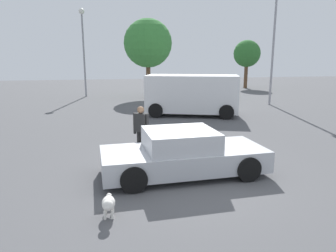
{
  "coord_description": "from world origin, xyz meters",
  "views": [
    {
      "loc": [
        -2.13,
        -7.36,
        3.05
      ],
      "look_at": [
        -0.09,
        2.3,
        0.9
      ],
      "focal_mm": 33.38,
      "sensor_mm": 36.0,
      "label": 1
    }
  ],
  "objects": [
    {
      "name": "sedan_foreground",
      "position": [
        -0.12,
        0.3,
        0.57
      ],
      "size": [
        4.35,
        2.0,
        1.22
      ],
      "rotation": [
        0.0,
        0.0,
        0.03
      ],
      "color": "#B7BABF",
      "rests_on": "ground_plane"
    },
    {
      "name": "light_post_mid",
      "position": [
        -3.42,
        18.83,
        4.58
      ],
      "size": [
        0.44,
        0.44,
        6.81
      ],
      "color": "gray",
      "rests_on": "ground_plane"
    },
    {
      "name": "tree_back_left",
      "position": [
        12.55,
        23.03,
        3.48
      ],
      "size": [
        2.72,
        2.72,
        4.87
      ],
      "color": "brown",
      "rests_on": "ground_plane"
    },
    {
      "name": "tree_back_center",
      "position": [
        1.48,
        17.23,
        4.16
      ],
      "size": [
        3.71,
        3.71,
        6.03
      ],
      "color": "brown",
      "rests_on": "ground_plane"
    },
    {
      "name": "van_white",
      "position": [
        2.59,
        8.81,
        1.17
      ],
      "size": [
        5.24,
        3.53,
        2.17
      ],
      "rotation": [
        0.0,
        0.0,
        2.8
      ],
      "color": "white",
      "rests_on": "ground_plane"
    },
    {
      "name": "pedestrian",
      "position": [
        -0.99,
        2.12,
        0.95
      ],
      "size": [
        0.46,
        0.45,
        1.6
      ],
      "rotation": [
        0.0,
        0.0,
        0.83
      ],
      "color": "black",
      "rests_on": "ground_plane"
    },
    {
      "name": "dog",
      "position": [
        -2.11,
        -1.65,
        0.29
      ],
      "size": [
        0.28,
        0.65,
        0.45
      ],
      "rotation": [
        0.0,
        0.0,
        4.64
      ],
      "color": "white",
      "rests_on": "ground_plane"
    },
    {
      "name": "ground_plane",
      "position": [
        0.0,
        0.0,
        0.0
      ],
      "size": [
        80.0,
        80.0,
        0.0
      ],
      "primitive_type": "plane",
      "color": "#515154"
    },
    {
      "name": "light_post_near",
      "position": [
        8.85,
        11.61,
        5.01
      ],
      "size": [
        0.44,
        0.44,
        7.56
      ],
      "color": "gray",
      "rests_on": "ground_plane"
    }
  ]
}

